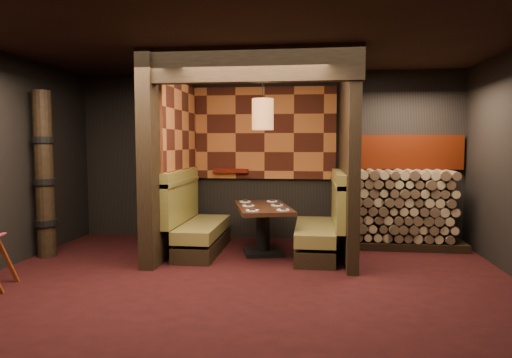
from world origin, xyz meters
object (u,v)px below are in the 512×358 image
object	(u,v)px
dining_table	(263,221)
totem_column	(44,176)
booth_bench_right	(322,229)
pendant_lamp	(263,114)
booth_bench_left	(196,226)
firewood_stack	(408,209)

from	to	relation	value
dining_table	totem_column	size ratio (longest dim) A/B	0.63
booth_bench_right	dining_table	xyz separation A→B (m)	(-0.87, 0.00, 0.09)
booth_bench_right	pendant_lamp	xyz separation A→B (m)	(-0.87, -0.05, 1.67)
booth_bench_right	dining_table	distance (m)	0.87
booth_bench_left	dining_table	bearing A→B (deg)	0.05
booth_bench_left	booth_bench_right	world-z (taller)	same
pendant_lamp	totem_column	bearing A→B (deg)	-170.85
booth_bench_left	dining_table	distance (m)	1.03
booth_bench_right	totem_column	world-z (taller)	totem_column
pendant_lamp	firewood_stack	world-z (taller)	pendant_lamp
totem_column	firewood_stack	world-z (taller)	totem_column
totem_column	firewood_stack	bearing A→B (deg)	13.19
booth_bench_left	firewood_stack	xyz separation A→B (m)	(3.25, 0.70, 0.21)
totem_column	booth_bench_left	bearing A→B (deg)	14.75
pendant_lamp	firewood_stack	size ratio (longest dim) A/B	0.58
booth_bench_right	dining_table	world-z (taller)	booth_bench_right
booth_bench_left	booth_bench_right	size ratio (longest dim) A/B	1.00
booth_bench_right	firewood_stack	xyz separation A→B (m)	(1.35, 0.70, 0.21)
booth_bench_left	dining_table	world-z (taller)	booth_bench_left
pendant_lamp	totem_column	size ratio (longest dim) A/B	0.42
booth_bench_right	pendant_lamp	size ratio (longest dim) A/B	1.59
booth_bench_left	firewood_stack	size ratio (longest dim) A/B	0.92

